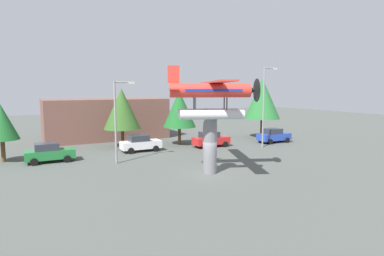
{
  "coord_description": "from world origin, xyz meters",
  "views": [
    {
      "loc": [
        -12.74,
        -21.23,
        6.59
      ],
      "look_at": [
        0.0,
        3.0,
        3.25
      ],
      "focal_mm": 30.07,
      "sensor_mm": 36.0,
      "label": 1
    }
  ],
  "objects_px": {
    "floatplane_monument": "(212,97)",
    "streetlight_primary": "(118,116)",
    "tree_center_back": "(179,109)",
    "car_far_red": "(211,139)",
    "tree_far_east": "(262,99)",
    "display_pedestal": "(210,146)",
    "car_near_green": "(49,153)",
    "tree_east": "(122,109)",
    "car_mid_white": "(140,143)",
    "streetlight_secondary": "(265,102)",
    "car_distant_blue": "(274,135)",
    "storefront_building": "(106,119)",
    "tree_west": "(1,122)"
  },
  "relations": [
    {
      "from": "floatplane_monument",
      "to": "streetlight_primary",
      "type": "bearing_deg",
      "value": 151.43
    },
    {
      "from": "tree_center_back",
      "to": "car_far_red",
      "type": "bearing_deg",
      "value": -50.8
    },
    {
      "from": "tree_far_east",
      "to": "display_pedestal",
      "type": "bearing_deg",
      "value": -141.06
    },
    {
      "from": "car_near_green",
      "to": "display_pedestal",
      "type": "bearing_deg",
      "value": -42.62
    },
    {
      "from": "tree_east",
      "to": "tree_center_back",
      "type": "xyz_separation_m",
      "value": [
        6.39,
        -1.75,
        -0.1
      ]
    },
    {
      "from": "display_pedestal",
      "to": "floatplane_monument",
      "type": "relative_size",
      "value": 0.43
    },
    {
      "from": "car_mid_white",
      "to": "tree_far_east",
      "type": "height_order",
      "value": "tree_far_east"
    },
    {
      "from": "car_near_green",
      "to": "car_mid_white",
      "type": "xyz_separation_m",
      "value": [
        8.92,
        1.02,
        0.0
      ]
    },
    {
      "from": "car_near_green",
      "to": "streetlight_secondary",
      "type": "relative_size",
      "value": 0.47
    },
    {
      "from": "car_distant_blue",
      "to": "car_near_green",
      "type": "bearing_deg",
      "value": 177.27
    },
    {
      "from": "car_mid_white",
      "to": "tree_far_east",
      "type": "relative_size",
      "value": 0.53
    },
    {
      "from": "storefront_building",
      "to": "tree_west",
      "type": "xyz_separation_m",
      "value": [
        -11.51,
        -9.98,
        1.01
      ]
    },
    {
      "from": "display_pedestal",
      "to": "tree_far_east",
      "type": "xyz_separation_m",
      "value": [
        15.93,
        12.87,
        3.08
      ]
    },
    {
      "from": "car_far_red",
      "to": "tree_west",
      "type": "relative_size",
      "value": 0.79
    },
    {
      "from": "display_pedestal",
      "to": "streetlight_secondary",
      "type": "bearing_deg",
      "value": 31.56
    },
    {
      "from": "car_distant_blue",
      "to": "tree_east",
      "type": "xyz_separation_m",
      "value": [
        -17.3,
        5.87,
        3.47
      ]
    },
    {
      "from": "display_pedestal",
      "to": "storefront_building",
      "type": "bearing_deg",
      "value": 97.92
    },
    {
      "from": "car_near_green",
      "to": "car_mid_white",
      "type": "bearing_deg",
      "value": 6.52
    },
    {
      "from": "floatplane_monument",
      "to": "car_far_red",
      "type": "bearing_deg",
      "value": 81.09
    },
    {
      "from": "car_near_green",
      "to": "tree_west",
      "type": "bearing_deg",
      "value": 151.47
    },
    {
      "from": "car_far_red",
      "to": "tree_far_east",
      "type": "xyz_separation_m",
      "value": [
        9.9,
        3.0,
        4.37
      ]
    },
    {
      "from": "car_mid_white",
      "to": "storefront_building",
      "type": "relative_size",
      "value": 0.27
    },
    {
      "from": "car_mid_white",
      "to": "tree_west",
      "type": "height_order",
      "value": "tree_west"
    },
    {
      "from": "streetlight_secondary",
      "to": "storefront_building",
      "type": "distance_m",
      "value": 20.96
    },
    {
      "from": "display_pedestal",
      "to": "streetlight_secondary",
      "type": "height_order",
      "value": "streetlight_secondary"
    },
    {
      "from": "streetlight_secondary",
      "to": "display_pedestal",
      "type": "bearing_deg",
      "value": -148.44
    },
    {
      "from": "storefront_building",
      "to": "tree_center_back",
      "type": "distance_m",
      "value": 11.33
    },
    {
      "from": "tree_west",
      "to": "tree_far_east",
      "type": "bearing_deg",
      "value": 1.59
    },
    {
      "from": "floatplane_monument",
      "to": "car_near_green",
      "type": "xyz_separation_m",
      "value": [
        -11.01,
        10.07,
        -5.13
      ]
    },
    {
      "from": "car_distant_blue",
      "to": "tree_east",
      "type": "relative_size",
      "value": 0.63
    },
    {
      "from": "car_mid_white",
      "to": "tree_far_east",
      "type": "xyz_separation_m",
      "value": [
        17.9,
        1.83,
        4.37
      ]
    },
    {
      "from": "car_mid_white",
      "to": "storefront_building",
      "type": "xyz_separation_m",
      "value": [
        -1.09,
        10.96,
        1.76
      ]
    },
    {
      "from": "display_pedestal",
      "to": "car_distant_blue",
      "type": "distance_m",
      "value": 16.98
    },
    {
      "from": "car_far_red",
      "to": "car_distant_blue",
      "type": "relative_size",
      "value": 1.0
    },
    {
      "from": "car_far_red",
      "to": "streetlight_primary",
      "type": "bearing_deg",
      "value": -164.45
    },
    {
      "from": "floatplane_monument",
      "to": "streetlight_secondary",
      "type": "height_order",
      "value": "streetlight_secondary"
    },
    {
      "from": "car_far_red",
      "to": "tree_west",
      "type": "height_order",
      "value": "tree_west"
    },
    {
      "from": "display_pedestal",
      "to": "floatplane_monument",
      "type": "bearing_deg",
      "value": -21.84
    },
    {
      "from": "tree_center_back",
      "to": "car_mid_white",
      "type": "bearing_deg",
      "value": -161.12
    },
    {
      "from": "display_pedestal",
      "to": "streetlight_primary",
      "type": "bearing_deg",
      "value": 129.18
    },
    {
      "from": "streetlight_secondary",
      "to": "tree_center_back",
      "type": "xyz_separation_m",
      "value": [
        -7.78,
        5.97,
        -0.9
      ]
    },
    {
      "from": "car_distant_blue",
      "to": "car_far_red",
      "type": "bearing_deg",
      "value": 172.82
    },
    {
      "from": "car_distant_blue",
      "to": "tree_far_east",
      "type": "distance_m",
      "value": 6.14
    },
    {
      "from": "car_distant_blue",
      "to": "storefront_building",
      "type": "relative_size",
      "value": 0.27
    },
    {
      "from": "car_distant_blue",
      "to": "streetlight_secondary",
      "type": "xyz_separation_m",
      "value": [
        -3.14,
        -1.86,
        4.27
      ]
    },
    {
      "from": "car_mid_white",
      "to": "tree_west",
      "type": "xyz_separation_m",
      "value": [
        -12.6,
        0.98,
        2.76
      ]
    },
    {
      "from": "display_pedestal",
      "to": "car_distant_blue",
      "type": "height_order",
      "value": "display_pedestal"
    },
    {
      "from": "floatplane_monument",
      "to": "car_mid_white",
      "type": "relative_size",
      "value": 2.4
    },
    {
      "from": "streetlight_primary",
      "to": "car_near_green",
      "type": "bearing_deg",
      "value": 148.48
    },
    {
      "from": "floatplane_monument",
      "to": "tree_center_back",
      "type": "distance_m",
      "value": 13.53
    }
  ]
}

